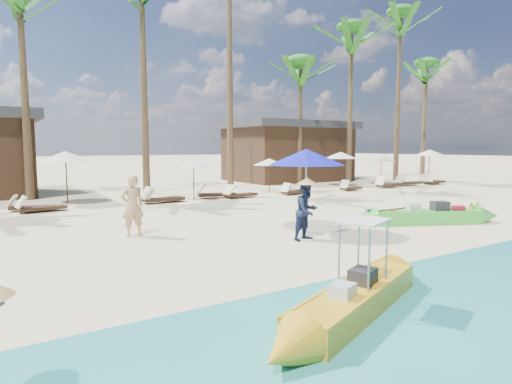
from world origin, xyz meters
TOP-DOWN VIEW (x-y plane):
  - ground at (0.00, 0.00)m, footprint 240.00×240.00m
  - wet_sand_strip at (0.00, -5.00)m, footprint 240.00×4.50m
  - green_canoe at (6.93, 0.31)m, footprint 5.27×2.68m
  - yellow_canoe at (-0.45, -3.88)m, footprint 5.03×2.28m
  - tourist at (-1.67, 3.40)m, footprint 0.62×0.41m
  - vendor_green at (2.10, 0.46)m, footprint 0.85×0.72m
  - blue_umbrella at (2.69, 1.24)m, footprint 2.24×2.24m
  - lounger_4_right at (-3.73, 10.21)m, footprint 1.74×0.96m
  - resort_parasol_5 at (-2.12, 11.69)m, footprint 2.23×2.23m
  - lounger_5_left at (-3.42, 9.69)m, footprint 1.79×0.73m
  - resort_parasol_6 at (3.03, 9.86)m, footprint 1.82×1.82m
  - lounger_6_left at (1.49, 9.94)m, footprint 1.93×0.88m
  - lounger_6_right at (1.42, 9.84)m, footprint 1.95×0.66m
  - resort_parasol_7 at (7.87, 10.79)m, footprint 1.80×1.80m
  - lounger_7_left at (4.27, 10.23)m, footprint 2.04×1.10m
  - lounger_7_right at (5.30, 9.60)m, footprint 1.81×0.75m
  - resort_parasol_8 at (9.42, 10.93)m, footprint 1.85×1.85m
  - lounger_8_left at (8.43, 9.38)m, footprint 1.71×0.76m
  - resort_parasol_9 at (13.97, 11.78)m, footprint 2.10×2.10m
  - lounger_9_left at (12.41, 9.31)m, footprint 1.70×0.82m
  - lounger_9_right at (15.54, 9.33)m, footprint 1.90×0.67m
  - resort_parasol_10 at (17.22, 11.36)m, footprint 1.87×1.87m
  - lounger_10_left at (17.80, 9.67)m, footprint 1.94×0.64m
  - lounger_10_right at (20.05, 9.32)m, footprint 2.00×0.88m
  - resort_parasol_11 at (21.91, 11.08)m, footprint 2.22×2.22m
  - lounger_11_left at (20.30, 10.02)m, footprint 1.74×0.75m
  - palm_3 at (-3.36, 14.27)m, footprint 2.08×2.08m
  - palm_4 at (2.15, 14.01)m, footprint 2.08×2.08m
  - palm_5 at (7.45, 14.38)m, footprint 2.08×2.08m
  - palm_6 at (12.84, 14.52)m, footprint 2.08×2.08m
  - palm_7 at (16.57, 13.68)m, footprint 2.08×2.08m
  - palm_8 at (21.07, 13.33)m, footprint 2.08×2.08m
  - palm_9 at (26.21, 14.81)m, footprint 2.08×2.08m
  - pavilion_east at (14.00, 17.50)m, footprint 8.80×6.60m

SIDE VIEW (x-z plane):
  - ground at x=0.00m, z-range 0.00..0.00m
  - wet_sand_strip at x=0.00m, z-range 0.00..0.01m
  - lounger_9_left at x=12.41m, z-range -0.09..0.46m
  - lounger_8_left at x=8.43m, z-range -0.09..0.47m
  - lounger_4_right at x=-3.73m, z-range -0.09..0.47m
  - lounger_11_left at x=20.30m, z-range -0.09..0.48m
  - lounger_5_left at x=-3.42m, z-range -0.10..0.49m
  - lounger_7_right at x=5.30m, z-range -0.10..0.50m
  - lounger_6_left at x=1.49m, z-range -0.10..0.53m
  - lounger_9_right at x=15.54m, z-range -0.11..0.53m
  - lounger_10_left at x=17.80m, z-range -0.11..0.55m
  - lounger_10_right at x=20.05m, z-range -0.11..0.55m
  - lounger_6_right at x=1.42m, z-range -0.11..0.55m
  - lounger_7_left at x=4.27m, z-range -0.11..0.55m
  - yellow_canoe at x=-0.45m, z-range -0.46..0.91m
  - green_canoe at x=6.93m, z-range -0.12..0.60m
  - vendor_green at x=2.10m, z-range 0.00..1.55m
  - tourist at x=-1.67m, z-range 0.00..1.70m
  - resort_parasol_7 at x=7.87m, z-range 0.75..2.60m
  - resort_parasol_6 at x=3.03m, z-range 0.75..2.63m
  - resort_parasol_8 at x=9.42m, z-range 0.77..2.67m
  - resort_parasol_10 at x=17.22m, z-range 0.77..2.70m
  - resort_parasol_9 at x=13.97m, z-range 0.87..3.04m
  - resort_parasol_11 at x=21.91m, z-range 0.92..3.21m
  - resort_parasol_5 at x=-2.12m, z-range 0.92..3.22m
  - blue_umbrella at x=2.69m, z-range 0.97..3.39m
  - pavilion_east at x=14.00m, z-range 0.05..4.35m
  - palm_6 at x=12.84m, z-range 2.79..11.31m
  - palm_9 at x=26.21m, z-range 3.14..12.97m
  - palm_3 at x=-3.36m, z-range 3.32..13.83m
  - palm_7 at x=16.57m, z-range 3.46..14.53m
  - palm_4 at x=2.15m, z-range 3.60..15.30m
  - palm_8 at x=21.07m, z-range 3.83..16.53m
  - palm_5 at x=7.45m, z-range 4.02..17.62m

